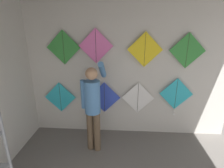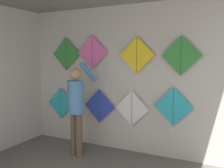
{
  "view_description": "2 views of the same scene",
  "coord_description": "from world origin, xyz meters",
  "px_view_note": "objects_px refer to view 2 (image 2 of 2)",
  "views": [
    {
      "loc": [
        0.07,
        0.27,
        2.3
      ],
      "look_at": [
        -0.13,
        3.46,
        1.23
      ],
      "focal_mm": 28.0,
      "sensor_mm": 36.0,
      "label": 1
    },
    {
      "loc": [
        2.14,
        -0.62,
        1.83
      ],
      "look_at": [
        0.1,
        3.46,
        1.33
      ],
      "focal_mm": 40.0,
      "sensor_mm": 36.0,
      "label": 2
    }
  ],
  "objects_px": {
    "kite_0": "(61,103)",
    "kite_5": "(92,52)",
    "kite_3": "(173,108)",
    "kite_1": "(99,106)",
    "kite_4": "(66,54)",
    "kite_7": "(181,56)",
    "shopkeeper": "(76,103)",
    "kite_2": "(132,109)",
    "kite_6": "(137,55)"
  },
  "relations": [
    {
      "from": "kite_0",
      "to": "kite_5",
      "type": "height_order",
      "value": "kite_5"
    },
    {
      "from": "kite_3",
      "to": "kite_1",
      "type": "bearing_deg",
      "value": 179.98
    },
    {
      "from": "kite_3",
      "to": "kite_4",
      "type": "relative_size",
      "value": 1.2
    },
    {
      "from": "kite_4",
      "to": "kite_7",
      "type": "bearing_deg",
      "value": 0.0
    },
    {
      "from": "kite_3",
      "to": "kite_7",
      "type": "relative_size",
      "value": 1.2
    },
    {
      "from": "kite_1",
      "to": "kite_3",
      "type": "distance_m",
      "value": 1.49
    },
    {
      "from": "kite_4",
      "to": "shopkeeper",
      "type": "bearing_deg",
      "value": -41.77
    },
    {
      "from": "kite_2",
      "to": "kite_3",
      "type": "bearing_deg",
      "value": -0.03
    },
    {
      "from": "kite_4",
      "to": "kite_6",
      "type": "height_order",
      "value": "kite_4"
    },
    {
      "from": "kite_4",
      "to": "kite_7",
      "type": "height_order",
      "value": "kite_4"
    },
    {
      "from": "kite_5",
      "to": "kite_6",
      "type": "height_order",
      "value": "kite_5"
    },
    {
      "from": "kite_2",
      "to": "kite_4",
      "type": "xyz_separation_m",
      "value": [
        -1.51,
        0.0,
        1.04
      ]
    },
    {
      "from": "shopkeeper",
      "to": "kite_6",
      "type": "distance_m",
      "value": 1.42
    },
    {
      "from": "kite_0",
      "to": "kite_7",
      "type": "height_order",
      "value": "kite_7"
    },
    {
      "from": "kite_6",
      "to": "kite_7",
      "type": "relative_size",
      "value": 1.0
    },
    {
      "from": "kite_2",
      "to": "kite_7",
      "type": "distance_m",
      "value": 1.33
    },
    {
      "from": "kite_7",
      "to": "kite_4",
      "type": "bearing_deg",
      "value": 180.0
    },
    {
      "from": "kite_3",
      "to": "kite_4",
      "type": "bearing_deg",
      "value": 179.99
    },
    {
      "from": "kite_5",
      "to": "kite_7",
      "type": "height_order",
      "value": "kite_5"
    },
    {
      "from": "kite_4",
      "to": "kite_7",
      "type": "distance_m",
      "value": 2.4
    },
    {
      "from": "kite_1",
      "to": "kite_6",
      "type": "height_order",
      "value": "kite_6"
    },
    {
      "from": "shopkeeper",
      "to": "kite_5",
      "type": "relative_size",
      "value": 2.55
    },
    {
      "from": "kite_2",
      "to": "kite_7",
      "type": "xyz_separation_m",
      "value": [
        0.89,
        0.0,
        1.0
      ]
    },
    {
      "from": "kite_1",
      "to": "kite_5",
      "type": "bearing_deg",
      "value": 180.0
    },
    {
      "from": "kite_4",
      "to": "kite_0",
      "type": "bearing_deg",
      "value": 180.0
    },
    {
      "from": "kite_2",
      "to": "kite_6",
      "type": "distance_m",
      "value": 1.01
    },
    {
      "from": "kite_1",
      "to": "kite_6",
      "type": "bearing_deg",
      "value": 0.0
    },
    {
      "from": "kite_1",
      "to": "kite_2",
      "type": "xyz_separation_m",
      "value": [
        0.71,
        0.0,
        0.01
      ]
    },
    {
      "from": "kite_4",
      "to": "kite_5",
      "type": "xyz_separation_m",
      "value": [
        0.64,
        0.0,
        0.03
      ]
    },
    {
      "from": "kite_3",
      "to": "kite_7",
      "type": "xyz_separation_m",
      "value": [
        0.11,
        0.0,
        0.91
      ]
    },
    {
      "from": "kite_0",
      "to": "kite_4",
      "type": "height_order",
      "value": "kite_4"
    },
    {
      "from": "shopkeeper",
      "to": "kite_0",
      "type": "xyz_separation_m",
      "value": [
        -0.82,
        0.58,
        -0.16
      ]
    },
    {
      "from": "kite_1",
      "to": "kite_0",
      "type": "bearing_deg",
      "value": 180.0
    },
    {
      "from": "kite_0",
      "to": "kite_6",
      "type": "distance_m",
      "value": 2.05
    },
    {
      "from": "kite_0",
      "to": "kite_7",
      "type": "relative_size",
      "value": 1.0
    },
    {
      "from": "kite_3",
      "to": "kite_0",
      "type": "bearing_deg",
      "value": 179.99
    },
    {
      "from": "kite_0",
      "to": "kite_1",
      "type": "distance_m",
      "value": 0.97
    },
    {
      "from": "shopkeeper",
      "to": "kite_0",
      "type": "distance_m",
      "value": 1.02
    },
    {
      "from": "kite_1",
      "to": "kite_3",
      "type": "relative_size",
      "value": 0.83
    },
    {
      "from": "shopkeeper",
      "to": "kite_2",
      "type": "height_order",
      "value": "shopkeeper"
    },
    {
      "from": "kite_1",
      "to": "kite_5",
      "type": "relative_size",
      "value": 1.0
    },
    {
      "from": "kite_4",
      "to": "kite_6",
      "type": "xyz_separation_m",
      "value": [
        1.6,
        0.0,
        -0.03
      ]
    },
    {
      "from": "shopkeeper",
      "to": "kite_0",
      "type": "relative_size",
      "value": 2.55
    },
    {
      "from": "kite_6",
      "to": "kite_5",
      "type": "bearing_deg",
      "value": 180.0
    },
    {
      "from": "kite_4",
      "to": "kite_5",
      "type": "relative_size",
      "value": 1.0
    },
    {
      "from": "kite_7",
      "to": "kite_2",
      "type": "bearing_deg",
      "value": 180.0
    },
    {
      "from": "kite_0",
      "to": "kite_6",
      "type": "xyz_separation_m",
      "value": [
        1.77,
        0.0,
        1.04
      ]
    },
    {
      "from": "kite_0",
      "to": "kite_6",
      "type": "bearing_deg",
      "value": 0.0
    },
    {
      "from": "shopkeeper",
      "to": "kite_7",
      "type": "bearing_deg",
      "value": 32.6
    },
    {
      "from": "kite_1",
      "to": "kite_7",
      "type": "height_order",
      "value": "kite_7"
    }
  ]
}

